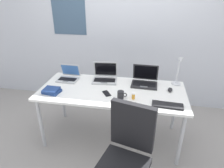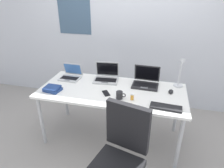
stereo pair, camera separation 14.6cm
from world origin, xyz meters
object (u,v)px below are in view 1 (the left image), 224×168
object	(u,v)px
external_keyboard	(167,105)
computer_mouse	(170,90)
desk_lamp	(178,71)
laptop_by_keyboard	(105,77)
coffee_mug	(121,95)
office_chair	(125,165)
cell_phone	(107,93)
pill_bottle	(133,96)
book_stack	(52,91)
laptop_near_lamp	(145,81)
laptop_near_mouse	(68,77)

from	to	relation	value
external_keyboard	computer_mouse	distance (m)	0.36
desk_lamp	laptop_by_keyboard	size ratio (longest dim) A/B	1.15
desk_lamp	computer_mouse	world-z (taller)	desk_lamp
coffee_mug	office_chair	xyz separation A→B (m)	(0.14, -0.63, -0.39)
cell_phone	desk_lamp	bearing A→B (deg)	-8.67
pill_bottle	book_stack	bearing A→B (deg)	-178.27
book_stack	office_chair	xyz separation A→B (m)	(0.98, -0.61, -0.37)
laptop_near_lamp	laptop_near_mouse	size ratio (longest dim) A/B	1.22
laptop_near_lamp	desk_lamp	bearing A→B (deg)	5.75
laptop_near_lamp	computer_mouse	xyz separation A→B (m)	(0.32, -0.13, -0.03)
laptop_near_lamp	laptop_by_keyboard	size ratio (longest dim) A/B	0.97
office_chair	laptop_near_mouse	bearing A→B (deg)	132.24
pill_bottle	office_chair	xyz separation A→B (m)	(-0.01, -0.64, -0.38)
cell_phone	pill_bottle	world-z (taller)	pill_bottle
desk_lamp	cell_phone	distance (m)	0.95
external_keyboard	office_chair	size ratio (longest dim) A/B	0.34
coffee_mug	office_chair	bearing A→B (deg)	-77.76
laptop_near_lamp	coffee_mug	distance (m)	0.49
laptop_by_keyboard	laptop_near_lamp	bearing A→B (deg)	-2.55
laptop_by_keyboard	desk_lamp	bearing A→B (deg)	1.06
laptop_near_lamp	book_stack	distance (m)	1.18
desk_lamp	laptop_near_mouse	xyz separation A→B (m)	(-1.44, -0.08, -0.16)
external_keyboard	coffee_mug	world-z (taller)	coffee_mug
desk_lamp	cell_phone	size ratio (longest dim) A/B	2.94
computer_mouse	cell_phone	world-z (taller)	computer_mouse
laptop_near_mouse	cell_phone	bearing A→B (deg)	-26.97
book_stack	desk_lamp	bearing A→B (deg)	17.69
laptop_near_mouse	external_keyboard	xyz separation A→B (m)	(1.30, -0.45, -0.03)
laptop_by_keyboard	book_stack	size ratio (longest dim) A/B	1.58
laptop_by_keyboard	computer_mouse	xyz separation A→B (m)	(0.85, -0.16, -0.03)
desk_lamp	laptop_near_mouse	world-z (taller)	desk_lamp
desk_lamp	computer_mouse	bearing A→B (deg)	-117.87
laptop_by_keyboard	office_chair	xyz separation A→B (m)	(0.42, -1.08, -0.39)
laptop_near_lamp	pill_bottle	distance (m)	0.42
laptop_near_lamp	pill_bottle	bearing A→B (deg)	-105.14
laptop_near_lamp	cell_phone	bearing A→B (deg)	-141.38
desk_lamp	laptop_by_keyboard	bearing A→B (deg)	-178.94
external_keyboard	cell_phone	bearing A→B (deg)	171.91
laptop_near_mouse	pill_bottle	size ratio (longest dim) A/B	3.51
laptop_near_mouse	laptop_by_keyboard	bearing A→B (deg)	7.66
laptop_near_mouse	cell_phone	size ratio (longest dim) A/B	2.04
book_stack	office_chair	distance (m)	1.21
book_stack	pill_bottle	bearing A→B (deg)	1.73
external_keyboard	laptop_near_mouse	bearing A→B (deg)	164.58
computer_mouse	cell_phone	bearing A→B (deg)	-155.87
laptop_near_lamp	laptop_by_keyboard	distance (m)	0.54
desk_lamp	pill_bottle	world-z (taller)	desk_lamp
laptop_by_keyboard	coffee_mug	xyz separation A→B (m)	(0.28, -0.44, -0.00)
book_stack	cell_phone	bearing A→B (deg)	7.87
computer_mouse	office_chair	xyz separation A→B (m)	(-0.43, -0.92, -0.36)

